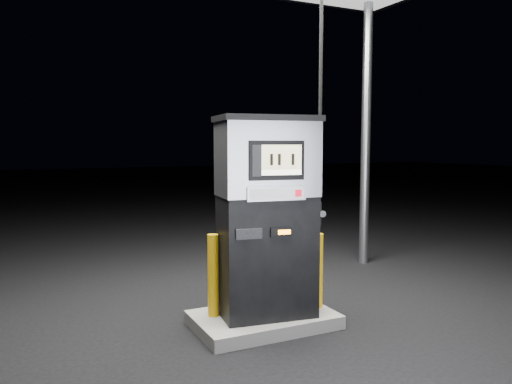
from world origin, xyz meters
name	(u,v)px	position (x,y,z in m)	size (l,w,h in m)	color
ground	(263,326)	(0.00, 0.00, 0.00)	(80.00, 80.00, 0.00)	black
pump_island	(263,320)	(0.00, 0.00, 0.07)	(1.60, 1.00, 0.15)	slate
fuel_dispenser	(267,214)	(0.02, -0.05, 1.31)	(1.29, 0.82, 4.70)	black
bollard_left	(213,275)	(-0.55, 0.18, 0.62)	(0.13, 0.13, 0.94)	#DFA40C
bollard_right	(318,271)	(0.69, -0.08, 0.60)	(0.12, 0.12, 0.89)	#DFA40C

